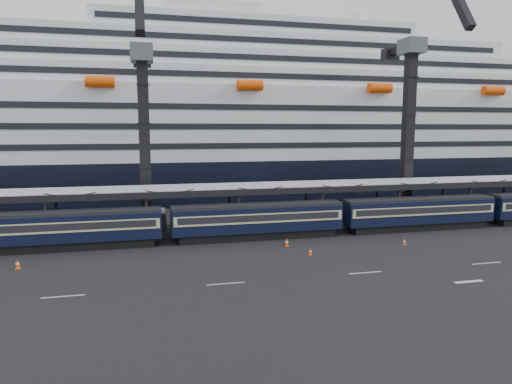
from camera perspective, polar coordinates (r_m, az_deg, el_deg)
ground at (r=44.64m, az=13.49°, el=-8.07°), size 260.00×260.00×0.00m
lane_markings at (r=44.80m, az=26.05°, el=-8.60°), size 111.00×4.27×0.02m
train at (r=51.45m, az=3.89°, el=-3.23°), size 133.05×3.00×4.05m
canopy at (r=56.20m, az=7.24°, el=0.82°), size 130.00×6.25×5.53m
cruise_ship at (r=86.22m, az=-0.90°, el=8.03°), size 214.09×28.84×34.00m
crane_dark_near at (r=56.80m, az=-13.80°, el=7.48°), size 4.50×17.75×35.08m
crane_dark_mid at (r=65.69m, az=18.72°, el=8.56°), size 4.50×18.24×39.64m
traffic_cone_b at (r=45.27m, az=-27.66°, el=-7.98°), size 0.43×0.43×0.86m
traffic_cone_c at (r=47.80m, az=3.87°, el=-6.27°), size 0.44×0.44×0.87m
traffic_cone_d at (r=44.72m, az=6.80°, el=-7.40°), size 0.36×0.36×0.72m
traffic_cone_e at (r=50.71m, az=18.07°, el=-5.91°), size 0.36×0.36×0.72m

